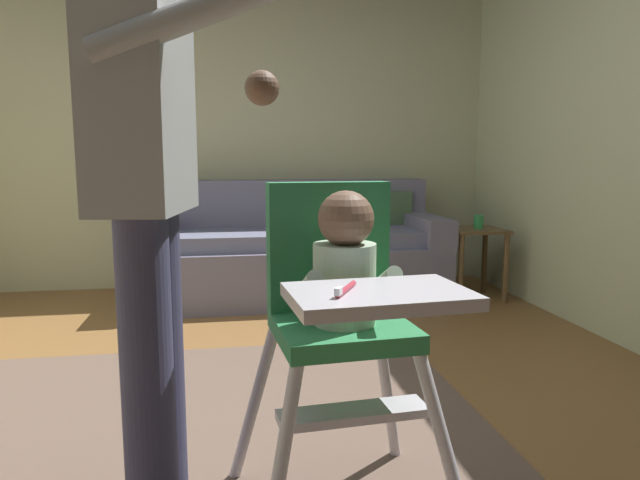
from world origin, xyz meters
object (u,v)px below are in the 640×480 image
object	(u,v)px
wall_clock	(93,38)
high_chair	(342,292)
couch	(296,253)
adult_standing	(148,188)
sippy_cup	(479,222)
side_table	(474,248)

from	to	relation	value
wall_clock	high_chair	bearing A→B (deg)	-68.19
couch	high_chair	xyz separation A→B (m)	(-0.20, -2.64, 0.33)
adult_standing	wall_clock	distance (m)	3.28
adult_standing	sippy_cup	distance (m)	3.07
side_table	sippy_cup	size ratio (longest dim) A/B	5.20
adult_standing	sippy_cup	bearing A→B (deg)	57.06
couch	wall_clock	distance (m)	2.20
adult_standing	high_chair	bearing A→B (deg)	0.33
side_table	wall_clock	xyz separation A→B (m)	(-2.73, 0.76, 1.53)
side_table	wall_clock	bearing A→B (deg)	164.45
side_table	wall_clock	world-z (taller)	wall_clock
high_chair	side_table	distance (m)	2.80
couch	high_chair	size ratio (longest dim) A/B	2.24
high_chair	side_table	world-z (taller)	high_chair
adult_standing	side_table	xyz separation A→B (m)	(1.99, 2.29, -0.57)
high_chair	adult_standing	bearing A→B (deg)	-102.63
couch	wall_clock	size ratio (longest dim) A/B	7.12
couch	side_table	bearing A→B (deg)	77.56
couch	high_chair	distance (m)	2.67
couch	side_table	xyz separation A→B (m)	(1.28, -0.28, 0.05)
high_chair	adult_standing	distance (m)	0.59
sippy_cup	adult_standing	bearing A→B (deg)	-131.40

